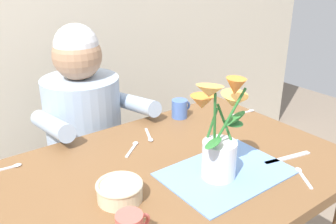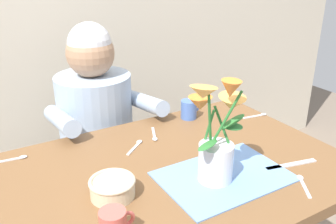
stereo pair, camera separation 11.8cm
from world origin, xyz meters
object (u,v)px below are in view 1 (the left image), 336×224
Objects in this scene: dinner_knife at (287,158)px; tea_cup at (180,109)px; seated_person at (87,147)px; ceramic_bowl at (120,190)px; flower_vase at (220,136)px.

tea_cup is at bearing 111.15° from dinner_knife.
dinner_knife is (0.39, -0.81, 0.18)m from seated_person.
ceramic_bowl is 1.46× the size of tea_cup.
flower_vase is (0.12, -0.74, 0.32)m from seated_person.
ceramic_bowl reaches higher than dinner_knife.
seated_person is 0.91m from dinner_knife.
seated_person is 0.82m from flower_vase.
dinner_knife is (0.28, -0.06, -0.14)m from flower_vase.
dinner_knife is at bearing -14.09° from ceramic_bowl.
flower_vase is at bearing -15.22° from ceramic_bowl.
tea_cup reaches higher than ceramic_bowl.
tea_cup is (-0.08, 0.50, 0.04)m from dinner_knife.
tea_cup is (0.20, 0.44, -0.10)m from flower_vase.
flower_vase is 3.65× the size of tea_cup.
ceramic_bowl is 0.62m from tea_cup.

